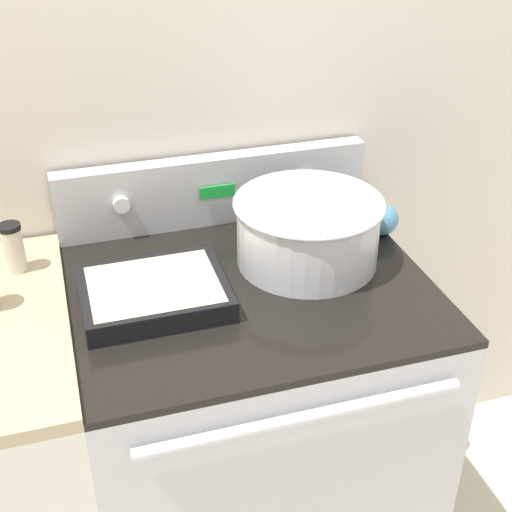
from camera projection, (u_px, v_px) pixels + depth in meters
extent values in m
cube|color=beige|center=(206.00, 94.00, 1.74)|extent=(8.00, 0.05, 2.50)
cube|color=#BCBCC1|center=(251.00, 437.00, 1.85)|extent=(0.80, 0.68, 0.91)
cube|color=black|center=(250.00, 287.00, 1.61)|extent=(0.80, 0.68, 0.02)
cylinder|color=silver|center=(304.00, 417.00, 1.35)|extent=(0.65, 0.02, 0.02)
cube|color=#BCBCC1|center=(214.00, 190.00, 1.81)|extent=(0.80, 0.05, 0.18)
cylinder|color=white|center=(122.00, 205.00, 1.72)|extent=(0.04, 0.02, 0.04)
cylinder|color=white|center=(307.00, 180.00, 1.84)|extent=(0.04, 0.02, 0.04)
cube|color=green|center=(217.00, 192.00, 1.78)|extent=(0.09, 0.01, 0.03)
cylinder|color=silver|center=(308.00, 231.00, 1.65)|extent=(0.33, 0.33, 0.16)
torus|color=silver|center=(309.00, 203.00, 1.61)|extent=(0.35, 0.35, 0.01)
cylinder|color=beige|center=(309.00, 208.00, 1.62)|extent=(0.30, 0.30, 0.02)
cube|color=black|center=(154.00, 293.00, 1.52)|extent=(0.31, 0.25, 0.05)
cube|color=beige|center=(154.00, 289.00, 1.52)|extent=(0.27, 0.22, 0.03)
cylinder|color=teal|center=(362.00, 211.00, 1.89)|extent=(0.01, 0.23, 0.01)
sphere|color=teal|center=(382.00, 219.00, 1.78)|extent=(0.08, 0.08, 0.08)
cylinder|color=beige|center=(14.00, 250.00, 1.60)|extent=(0.05, 0.05, 0.11)
cylinder|color=black|center=(9.00, 227.00, 1.57)|extent=(0.05, 0.05, 0.01)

